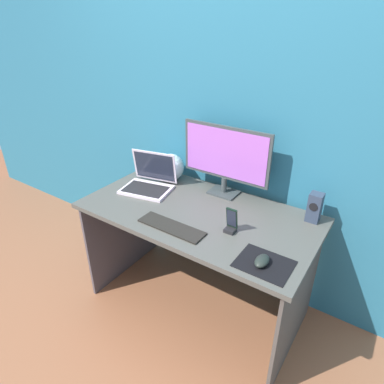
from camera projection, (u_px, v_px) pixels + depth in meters
ground_plane at (197, 302)px, 2.27m from camera, size 8.00×8.00×0.00m
wall_back at (236, 107)px, 1.99m from camera, size 6.00×0.04×2.50m
desk at (198, 233)px, 2.00m from camera, size 1.37×0.72×0.73m
monitor at (225, 157)px, 2.00m from camera, size 0.58×0.14×0.44m
speaker_right at (315, 207)px, 1.80m from camera, size 0.07×0.07×0.17m
laptop at (149, 182)px, 2.16m from camera, size 0.35×0.31×0.23m
fishbowl at (171, 167)px, 2.27m from camera, size 0.18×0.18×0.18m
keyboard_external at (171, 227)px, 1.77m from camera, size 0.39×0.11×0.01m
mousepad at (264, 264)px, 1.51m from camera, size 0.25×0.20×0.00m
mouse at (262, 261)px, 1.50m from camera, size 0.06×0.10×0.04m
phone_in_dock at (231, 224)px, 1.72m from camera, size 0.06×0.05×0.14m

